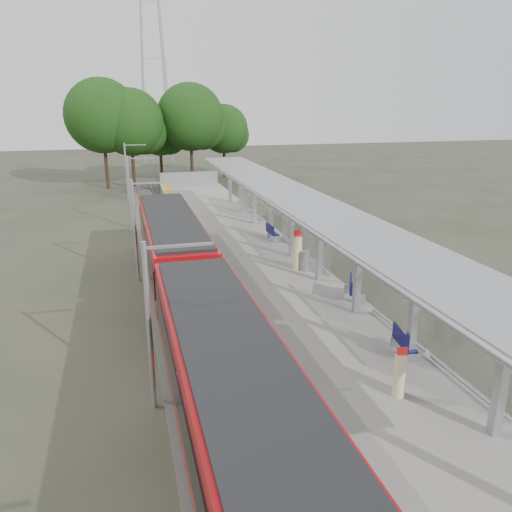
{
  "coord_description": "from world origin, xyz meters",
  "views": [
    {
      "loc": [
        -6.74,
        -6.95,
        9.2
      ],
      "look_at": [
        -0.99,
        14.47,
        2.3
      ],
      "focal_mm": 35.0,
      "sensor_mm": 36.0,
      "label": 1
    }
  ],
  "objects": [
    {
      "name": "platform",
      "position": [
        0.0,
        20.0,
        0.5
      ],
      "size": [
        6.0,
        50.0,
        1.0
      ],
      "primitive_type": "cube",
      "color": "gray",
      "rests_on": "ground"
    },
    {
      "name": "end_fence",
      "position": [
        0.0,
        44.95,
        1.6
      ],
      "size": [
        6.0,
        0.1,
        1.2
      ],
      "primitive_type": "cube",
      "color": "#9EA0A5",
      "rests_on": "platform"
    },
    {
      "name": "litter_bin",
      "position": [
        1.87,
        15.52,
        1.5
      ],
      "size": [
        0.56,
        0.56,
        1.01
      ],
      "primitive_type": "cylinder",
      "rotation": [
        0.0,
        0.0,
        -0.16
      ],
      "color": "#9EA0A5",
      "rests_on": "platform"
    },
    {
      "name": "pylon",
      "position": [
        -1.0,
        73.0,
        19.0
      ],
      "size": [
        8.0,
        4.0,
        38.0
      ],
      "primitive_type": null,
      "color": "#9EA0A5",
      "rests_on": "ground"
    },
    {
      "name": "tree_cluster",
      "position": [
        -2.68,
        51.79,
        7.05
      ],
      "size": [
        21.1,
        12.37,
        11.65
      ],
      "color": "#382316",
      "rests_on": "ground"
    },
    {
      "name": "trackbed",
      "position": [
        -4.5,
        20.0,
        0.12
      ],
      "size": [
        3.0,
        70.0,
        0.24
      ],
      "primitive_type": "cube",
      "color": "#59544C",
      "rests_on": "ground"
    },
    {
      "name": "bench_near",
      "position": [
        1.93,
        6.35,
        1.49
      ],
      "size": [
        0.65,
        1.42,
        0.93
      ],
      "rotation": [
        0.0,
        0.0,
        -0.18
      ],
      "color": "#0F0F4B",
      "rests_on": "platform"
    },
    {
      "name": "bench_far",
      "position": [
        1.91,
        21.57,
        1.51
      ],
      "size": [
        0.5,
        1.43,
        0.97
      ],
      "rotation": [
        0.0,
        0.0,
        0.05
      ],
      "color": "#0F0F4B",
      "rests_on": "platform"
    },
    {
      "name": "catenary_masts",
      "position": [
        -6.22,
        19.0,
        2.91
      ],
      "size": [
        2.08,
        48.16,
        5.4
      ],
      "color": "#9EA0A5",
      "rests_on": "ground"
    },
    {
      "name": "info_pillar_far",
      "position": [
        1.54,
        15.84,
        1.87
      ],
      "size": [
        0.45,
        0.45,
        2.01
      ],
      "rotation": [
        0.0,
        0.0,
        -0.27
      ],
      "color": "beige",
      "rests_on": "platform"
    },
    {
      "name": "train",
      "position": [
        -4.5,
        11.06,
        2.05
      ],
      "size": [
        2.74,
        27.6,
        3.62
      ],
      "color": "black",
      "rests_on": "ground"
    },
    {
      "name": "bench_mid",
      "position": [
        2.5,
        11.35,
        1.54
      ],
      "size": [
        1.06,
        1.54,
        1.02
      ],
      "rotation": [
        0.0,
        0.0,
        -0.43
      ],
      "color": "#0F0F4B",
      "rests_on": "platform"
    },
    {
      "name": "tactile_strip",
      "position": [
        -2.55,
        20.0,
        1.01
      ],
      "size": [
        0.6,
        50.0,
        0.02
      ],
      "primitive_type": "cube",
      "color": "gold",
      "rests_on": "platform"
    },
    {
      "name": "info_pillar_near",
      "position": [
        0.53,
        4.19,
        1.68
      ],
      "size": [
        0.35,
        0.35,
        1.57
      ],
      "rotation": [
        0.0,
        0.0,
        -0.17
      ],
      "color": "beige",
      "rests_on": "platform"
    },
    {
      "name": "canopy",
      "position": [
        1.61,
        16.19,
        4.2
      ],
      "size": [
        3.27,
        38.0,
        3.66
      ],
      "color": "#9EA0A5",
      "rests_on": "platform"
    }
  ]
}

